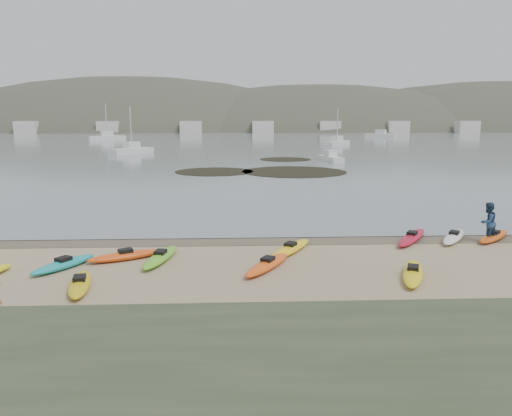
{
  "coord_description": "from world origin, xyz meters",
  "views": [
    {
      "loc": [
        -1.05,
        -23.44,
        5.86
      ],
      "look_at": [
        0.0,
        0.0,
        1.5
      ],
      "focal_mm": 35.0,
      "sensor_mm": 36.0,
      "label": 1
    }
  ],
  "objects": [
    {
      "name": "far_hills",
      "position": [
        39.38,
        193.97,
        -15.93
      ],
      "size": [
        550.0,
        135.0,
        80.0
      ],
      "color": "#384235",
      "rests_on": "ground"
    },
    {
      "name": "wet_sand",
      "position": [
        0.0,
        -0.3,
        0.0
      ],
      "size": [
        60.0,
        60.0,
        0.0
      ],
      "primitive_type": "plane",
      "color": "brown",
      "rests_on": "ground"
    },
    {
      "name": "kayaks",
      "position": [
        0.33,
        -3.6,
        0.17
      ],
      "size": [
        24.21,
        9.42,
        0.34
      ],
      "color": "#F35615",
      "rests_on": "ground"
    },
    {
      "name": "far_town",
      "position": [
        6.0,
        145.0,
        2.0
      ],
      "size": [
        199.0,
        5.0,
        4.0
      ],
      "color": "beige",
      "rests_on": "ground"
    },
    {
      "name": "kelp_mats",
      "position": [
        2.99,
        31.57,
        0.03
      ],
      "size": [
        18.07,
        23.84,
        0.04
      ],
      "color": "black",
      "rests_on": "water"
    },
    {
      "name": "ground",
      "position": [
        0.0,
        0.0,
        0.0
      ],
      "size": [
        600.0,
        600.0,
        0.0
      ],
      "primitive_type": "plane",
      "color": "tan",
      "rests_on": "ground"
    },
    {
      "name": "water",
      "position": [
        0.0,
        300.0,
        0.01
      ],
      "size": [
        1200.0,
        1200.0,
        0.0
      ],
      "primitive_type": "plane",
      "color": "slate",
      "rests_on": "ground"
    },
    {
      "name": "moored_boats",
      "position": [
        1.99,
        84.87,
        0.53
      ],
      "size": [
        77.91,
        75.3,
        1.18
      ],
      "color": "silver",
      "rests_on": "ground"
    },
    {
      "name": "person_east",
      "position": [
        10.8,
        -1.18,
        0.95
      ],
      "size": [
        1.16,
        1.08,
        1.9
      ],
      "primitive_type": "imported",
      "rotation": [
        0.0,
        0.0,
        3.65
      ],
      "color": "navy",
      "rests_on": "ground"
    }
  ]
}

